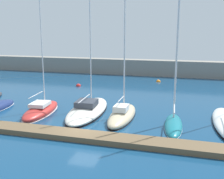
{
  "coord_description": "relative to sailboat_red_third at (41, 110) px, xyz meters",
  "views": [
    {
      "loc": [
        8.5,
        -21.09,
        8.67
      ],
      "look_at": [
        0.68,
        6.4,
        2.55
      ],
      "focal_mm": 44.36,
      "sensor_mm": 36.0,
      "label": 1
    }
  ],
  "objects": [
    {
      "name": "sailboat_ivory_fourth",
      "position": [
        4.78,
        1.45,
        -0.01
      ],
      "size": [
        4.15,
        10.57,
        20.77
      ],
      "rotation": [
        0.0,
        0.0,
        1.64
      ],
      "color": "silver",
      "rests_on": "ground_plane"
    },
    {
      "name": "breakwater_seawall",
      "position": [
        6.55,
        28.7,
        1.13
      ],
      "size": [
        108.0,
        2.62,
        3.04
      ],
      "primitive_type": "cube",
      "color": "gray",
      "rests_on": "ground_plane"
    },
    {
      "name": "sailboat_teal_sixth",
      "position": [
        13.87,
        -0.4,
        -0.11
      ],
      "size": [
        2.03,
        6.66,
        12.8
      ],
      "rotation": [
        0.0,
        0.0,
        1.63
      ],
      "color": "#19707F",
      "rests_on": "ground_plane"
    },
    {
      "name": "mooring_buoy_orange",
      "position": [
        9.94,
        22.0,
        -0.39
      ],
      "size": [
        0.77,
        0.77,
        0.77
      ],
      "primitive_type": "sphere",
      "color": "orange",
      "rests_on": "ground_plane"
    },
    {
      "name": "mooring_buoy_red",
      "position": [
        -1.86,
        14.75,
        -0.39
      ],
      "size": [
        0.78,
        0.78,
        0.78
      ],
      "primitive_type": "sphere",
      "color": "red",
      "rests_on": "ground_plane"
    },
    {
      "name": "sailboat_red_third",
      "position": [
        0.0,
        0.0,
        0.0
      ],
      "size": [
        3.13,
        7.53,
        15.86
      ],
      "rotation": [
        0.0,
        0.0,
        1.67
      ],
      "color": "#B72D28",
      "rests_on": "ground_plane"
    },
    {
      "name": "dock_pier",
      "position": [
        6.55,
        -5.39,
        -0.16
      ],
      "size": [
        40.01,
        1.93,
        0.46
      ],
      "primitive_type": "cube",
      "color": "brown",
      "rests_on": "ground_plane"
    },
    {
      "name": "sailboat_sand_fifth",
      "position": [
        8.76,
        0.66,
        -0.03
      ],
      "size": [
        2.32,
        7.78,
        13.3
      ],
      "rotation": [
        0.0,
        0.0,
        1.58
      ],
      "color": "beige",
      "rests_on": "ground_plane"
    },
    {
      "name": "ground_plane",
      "position": [
        6.55,
        -4.11,
        -0.39
      ],
      "size": [
        120.0,
        120.0,
        0.0
      ],
      "primitive_type": "plane",
      "color": "navy"
    }
  ]
}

